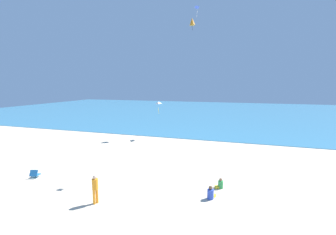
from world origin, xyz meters
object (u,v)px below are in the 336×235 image
person_2 (220,184)px  person_3 (211,194)px  beach_chair_near_camera (35,174)px  kite_orange (192,22)px  kite_blue (197,7)px  kite_white (158,103)px  person_0 (95,187)px

person_2 → person_3: (-0.36, -1.60, 0.04)m
beach_chair_near_camera → kite_orange: kite_orange is taller
kite_blue → kite_orange: kite_orange is taller
beach_chair_near_camera → kite_orange: bearing=-36.2°
kite_white → person_3: bearing=-59.1°
person_2 → person_0: bearing=18.1°
person_3 → beach_chair_near_camera: bearing=112.6°
person_0 → kite_orange: bearing=111.5°
person_2 → kite_blue: bearing=-75.3°
person_0 → person_3: bearing=46.3°
beach_chair_near_camera → kite_white: bearing=-31.0°
beach_chair_near_camera → person_0: 6.58m
person_2 → kite_orange: 23.05m
person_0 → person_3: size_ratio=2.10×
person_0 → kite_orange: kite_orange is taller
kite_white → kite_orange: 11.65m
person_2 → kite_orange: size_ratio=0.43×
person_3 → kite_orange: 24.15m
person_3 → person_0: bearing=132.2°
person_3 → kite_orange: size_ratio=0.51×
beach_chair_near_camera → kite_white: (3.81, 14.90, 4.05)m
person_0 → person_2: bearing=56.3°
kite_white → kite_blue: kite_blue is taller
person_2 → kite_orange: bearing=-86.5°
kite_white → kite_orange: size_ratio=0.99×
beach_chair_near_camera → person_0: person_0 is taller
person_3 → kite_blue: size_ratio=0.90×
beach_chair_near_camera → person_0: bearing=-122.8°
person_0 → beach_chair_near_camera: bearing=-173.0°
kite_orange → person_0: bearing=-91.6°
beach_chair_near_camera → person_2: size_ratio=1.07×
kite_white → person_0: bearing=-81.6°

